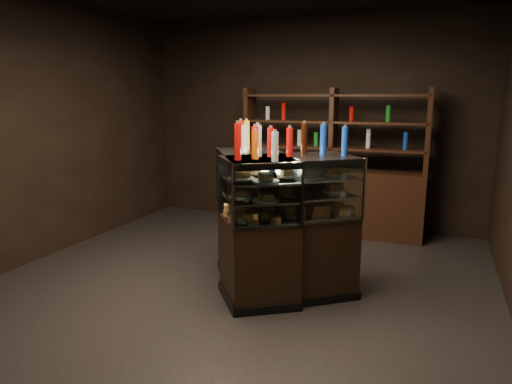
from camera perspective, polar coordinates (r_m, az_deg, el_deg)
ground at (r=4.87m, az=-1.65°, el=-10.99°), size 5.00×5.00×0.00m
room_shell at (r=4.48m, az=-1.80°, el=12.50°), size 5.02×5.02×3.01m
display_case at (r=4.47m, az=1.94°, el=-6.83°), size 1.65×1.39×1.36m
food_display at (r=4.32m, az=1.96°, el=0.25°), size 1.27×1.05×0.42m
bottles_top at (r=4.26m, az=2.05°, el=6.49°), size 1.10×0.91×0.30m
potted_conifer at (r=4.43m, az=7.99°, el=-8.24°), size 0.31×0.31×0.66m
back_shelving at (r=6.43m, az=9.38°, el=0.22°), size 2.49×0.49×2.00m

